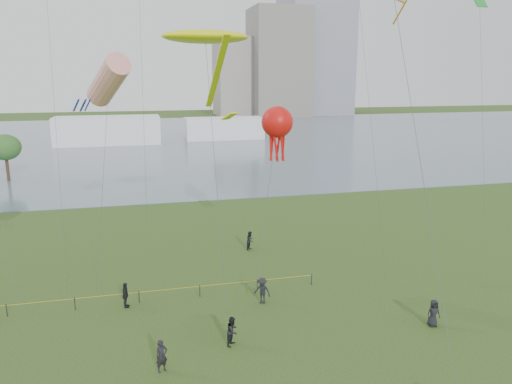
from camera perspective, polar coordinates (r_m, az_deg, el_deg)
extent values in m
cube|color=slate|center=(118.42, -10.56, 5.90)|extent=(400.00, 120.00, 0.08)
cube|color=slate|center=(186.98, 2.60, 14.53)|extent=(20.00, 20.00, 38.00)
cube|color=gray|center=(189.34, -2.12, 13.01)|extent=(16.00, 18.00, 28.00)
cube|color=white|center=(113.05, -16.58, 6.76)|extent=(22.00, 8.00, 6.00)
cube|color=white|center=(117.80, -3.69, 7.27)|extent=(18.00, 7.00, 5.00)
cylinder|color=#382719|center=(78.32, -26.50, 2.17)|extent=(0.44, 0.44, 2.98)
ellipsoid|color=#356728|center=(77.83, -26.75, 4.58)|extent=(4.24, 4.24, 3.58)
cylinder|color=black|center=(35.26, -26.61, -11.99)|extent=(0.07, 0.07, 0.85)
cylinder|color=black|center=(34.55, -20.00, -11.87)|extent=(0.07, 0.07, 0.85)
cylinder|color=black|center=(34.30, -13.22, -11.59)|extent=(0.07, 0.07, 0.85)
cylinder|color=black|center=(34.51, -6.44, -11.15)|extent=(0.07, 0.07, 0.85)
cylinder|color=black|center=(35.17, 0.14, -10.57)|extent=(0.07, 0.07, 0.85)
cylinder|color=black|center=(36.27, 6.37, -9.90)|extent=(0.07, 0.07, 0.85)
cylinder|color=gold|center=(34.17, -13.25, -11.10)|extent=(24.00, 0.03, 0.03)
imported|color=black|center=(28.61, -2.69, -15.58)|extent=(0.99, 1.03, 1.67)
imported|color=black|center=(33.18, 0.72, -11.21)|extent=(1.31, 1.23, 1.78)
imported|color=black|center=(33.74, -14.70, -11.34)|extent=(0.61, 1.05, 1.68)
imported|color=black|center=(32.24, 19.62, -12.90)|extent=(0.84, 0.57, 1.67)
imported|color=black|center=(26.79, -10.73, -17.94)|extent=(0.73, 0.62, 1.71)
imported|color=black|center=(42.91, -0.67, -5.56)|extent=(0.96, 1.00, 1.62)
cylinder|color=#3F3F42|center=(31.93, -4.62, 2.18)|extent=(0.18, 5.38, 17.05)
ellipsoid|color=#DBE10B|center=(34.07, -5.80, 17.25)|extent=(5.68, 3.55, 0.89)
cube|color=#DBE10B|center=(29.83, -4.51, 13.24)|extent=(0.36, 6.98, 4.09)
cube|color=#DBE10B|center=(26.17, -3.04, 8.67)|extent=(0.95, 0.95, 0.42)
cylinder|color=#3F3F42|center=(36.07, -17.16, 0.64)|extent=(1.64, 3.25, 14.26)
cylinder|color=red|center=(36.86, -16.52, 12.12)|extent=(3.59, 5.06, 3.76)
cylinder|color=#1A34B8|center=(35.80, -18.69, 9.39)|extent=(0.60, 1.13, 0.88)
cylinder|color=#1A34B8|center=(36.20, -19.09, 9.40)|extent=(0.60, 1.13, 0.88)
cylinder|color=#1A34B8|center=(36.10, -19.82, 9.33)|extent=(0.60, 1.13, 0.88)
cylinder|color=#1A34B8|center=(35.63, -19.90, 9.29)|extent=(0.60, 1.13, 0.88)
cylinder|color=#1A34B8|center=(35.44, -19.19, 9.32)|extent=(0.60, 1.13, 0.88)
cylinder|color=#3F3F42|center=(35.66, 1.16, -1.43)|extent=(3.12, 5.33, 11.20)
sphere|color=red|center=(37.63, 2.44, 7.98)|extent=(2.37, 2.37, 2.37)
cylinder|color=red|center=(37.95, 3.15, 5.59)|extent=(0.18, 0.54, 2.60)
cylinder|color=red|center=(38.29, 2.60, 5.66)|extent=(0.49, 0.36, 2.61)
cylinder|color=red|center=(38.15, 1.87, 5.64)|extent=(0.49, 0.36, 2.61)
cylinder|color=red|center=(37.67, 1.69, 5.55)|extent=(0.18, 0.54, 2.60)
cylinder|color=red|center=(37.33, 2.24, 5.47)|extent=(0.49, 0.36, 2.61)
cylinder|color=red|center=(37.47, 2.97, 5.49)|extent=(0.49, 0.36, 2.61)
cylinder|color=#3F3F42|center=(22.28, 19.04, -1.23)|extent=(1.12, 10.06, 18.67)
cylinder|color=orange|center=(25.63, 16.38, 19.54)|extent=(0.08, 1.58, 1.35)
cube|color=#198C2D|center=(36.99, 24.22, 19.26)|extent=(0.97, 0.68, 0.76)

